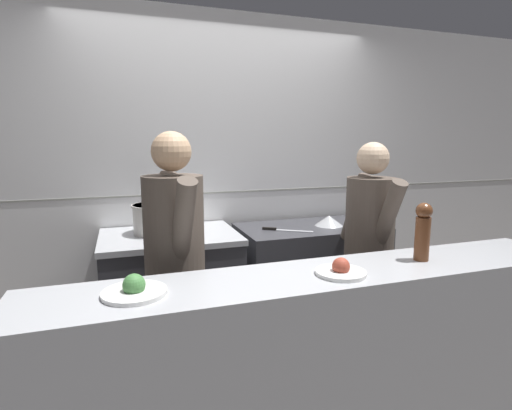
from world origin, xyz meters
The scene contains 12 objects.
wall_back_tiled centered at (0.00, 1.30, 1.30)m, with size 8.00×0.06×2.60m.
oven_range centered at (-0.52, 0.90, 0.46)m, with size 0.97×0.71×0.91m.
prep_counter centered at (0.62, 0.89, 0.44)m, with size 1.16×0.65×0.89m.
pass_counter centered at (0.11, -0.33, 0.48)m, with size 2.83×0.45×0.96m.
stock_pot centered at (-0.60, 0.96, 1.03)m, with size 0.34×0.34×0.21m.
mixing_bowl_steel centered at (0.77, 0.87, 0.93)m, with size 0.23×0.23×0.08m.
chefs_knife centered at (0.34, 0.82, 0.90)m, with size 0.35×0.24×0.02m.
plated_dish_main centered at (-0.80, -0.33, 0.98)m, with size 0.27×0.27×0.09m.
plated_dish_appetiser centered at (0.14, -0.38, 0.98)m, with size 0.24×0.24×0.08m.
pepper_mill centered at (0.66, -0.32, 1.12)m, with size 0.08×0.08×0.31m.
chef_head_cook centered at (-0.56, 0.22, 0.91)m, with size 0.37×0.72×1.64m.
chef_sous centered at (0.72, 0.23, 0.88)m, with size 0.34×0.69×1.57m.
Camera 1 is at (-0.82, -1.97, 1.59)m, focal length 28.00 mm.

